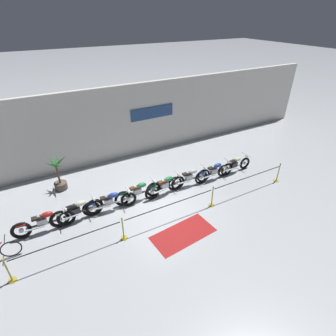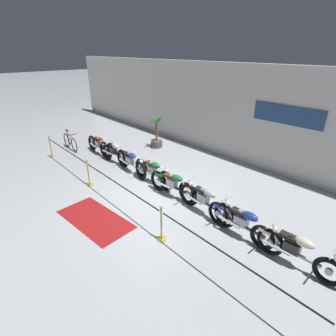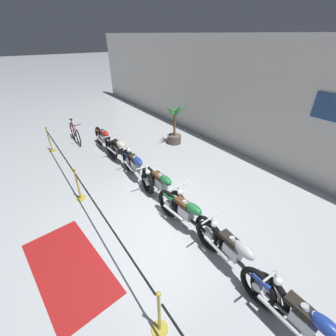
{
  "view_description": "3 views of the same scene",
  "coord_description": "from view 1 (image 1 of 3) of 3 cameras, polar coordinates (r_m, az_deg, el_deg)",
  "views": [
    {
      "loc": [
        -4.12,
        -8.37,
        7.59
      ],
      "look_at": [
        1.15,
        1.31,
        0.9
      ],
      "focal_mm": 28.0,
      "sensor_mm": 36.0,
      "label": 1
    },
    {
      "loc": [
        6.36,
        -4.83,
        4.72
      ],
      "look_at": [
        -0.11,
        0.98,
        0.74
      ],
      "focal_mm": 28.0,
      "sensor_mm": 36.0,
      "label": 2
    },
    {
      "loc": [
        3.57,
        -2.11,
        4.17
      ],
      "look_at": [
        -0.92,
        1.09,
        0.86
      ],
      "focal_mm": 24.0,
      "sensor_mm": 36.0,
      "label": 3
    }
  ],
  "objects": [
    {
      "name": "ground_plane",
      "position": [
        12.02,
        -1.85,
        -7.92
      ],
      "size": [
        120.0,
        120.0,
        0.0
      ],
      "primitive_type": "plane",
      "color": "#B2B7BC"
    },
    {
      "name": "motorcycle_silver_5",
      "position": [
        12.97,
        4.74,
        -2.1
      ],
      "size": [
        2.38,
        0.62,
        0.95
      ],
      "color": "black",
      "rests_on": "ground"
    },
    {
      "name": "stanchion_mid_right",
      "position": [
        11.91,
        9.56,
        -6.67
      ],
      "size": [
        0.28,
        0.28,
        1.05
      ],
      "color": "gold",
      "rests_on": "ground"
    },
    {
      "name": "floor_banner",
      "position": [
        10.67,
        3.33,
        -14.13
      ],
      "size": [
        2.63,
        1.48,
        0.01
      ],
      "primitive_type": "cube",
      "rotation": [
        0.0,
        0.0,
        0.1
      ],
      "color": "maroon",
      "rests_on": "ground"
    },
    {
      "name": "motorcycle_cream_7",
      "position": [
        14.48,
        14.28,
        0.63
      ],
      "size": [
        2.24,
        0.62,
        0.92
      ],
      "color": "black",
      "rests_on": "ground"
    },
    {
      "name": "motorcycle_blue_6",
      "position": [
        13.65,
        10.09,
        -0.74
      ],
      "size": [
        2.35,
        0.62,
        0.94
      ],
      "color": "black",
      "rests_on": "ground"
    },
    {
      "name": "potted_palm_left_of_row",
      "position": [
        13.64,
        -22.66,
        -1.7
      ],
      "size": [
        1.04,
        1.13,
        1.82
      ],
      "color": "brown",
      "rests_on": "ground"
    },
    {
      "name": "stanchion_mid_left",
      "position": [
        10.39,
        -9.7,
        -13.47
      ],
      "size": [
        0.28,
        0.28,
        1.05
      ],
      "color": "gold",
      "rests_on": "ground"
    },
    {
      "name": "motorcycle_cream_1",
      "position": [
        11.54,
        -19.13,
        -8.9
      ],
      "size": [
        2.23,
        0.62,
        0.97
      ],
      "color": "black",
      "rests_on": "ground"
    },
    {
      "name": "stanchion_far_right",
      "position": [
        14.5,
        22.77,
        -1.4
      ],
      "size": [
        0.28,
        0.28,
        1.05
      ],
      "color": "gold",
      "rests_on": "ground"
    },
    {
      "name": "stanchion_far_left",
      "position": [
        10.29,
        -5.89,
        -10.6
      ],
      "size": [
        12.24,
        0.28,
        1.05
      ],
      "color": "gold",
      "rests_on": "ground"
    },
    {
      "name": "motorcycle_green_3",
      "position": [
        12.05,
        -6.44,
        -5.2
      ],
      "size": [
        2.27,
        0.62,
        0.95
      ],
      "color": "black",
      "rests_on": "ground"
    },
    {
      "name": "back_wall",
      "position": [
        15.14,
        -10.93,
        9.41
      ],
      "size": [
        28.0,
        0.29,
        4.2
      ],
      "color": "silver",
      "rests_on": "ground"
    },
    {
      "name": "motorcycle_red_0",
      "position": [
        11.52,
        -25.37,
        -10.63
      ],
      "size": [
        2.4,
        0.62,
        0.95
      ],
      "color": "black",
      "rests_on": "ground"
    },
    {
      "name": "motorcycle_green_4",
      "position": [
        12.36,
        -0.55,
        -3.89
      ],
      "size": [
        2.19,
        0.62,
        0.96
      ],
      "color": "black",
      "rests_on": "ground"
    },
    {
      "name": "motorcycle_blue_2",
      "position": [
        11.68,
        -12.49,
        -7.23
      ],
      "size": [
        2.38,
        0.62,
        0.94
      ],
      "color": "black",
      "rests_on": "ground"
    }
  ]
}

